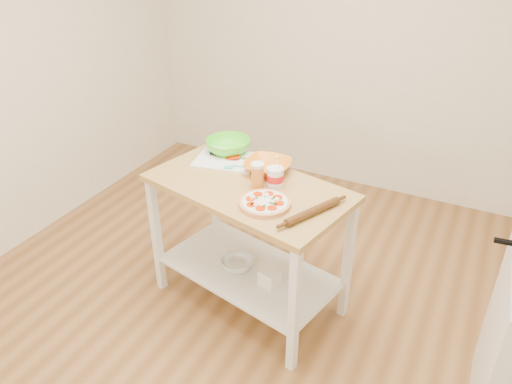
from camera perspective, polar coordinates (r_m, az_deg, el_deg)
The scene contains 13 objects.
room_shell at distance 2.50m, azimuth -2.87°, elevation 6.40°, with size 4.04×4.54×2.74m.
prep_island at distance 3.10m, azimuth -0.87°, elevation -3.19°, with size 1.33×0.91×0.90m.
pizza at distance 2.77m, azimuth 0.99°, elevation -1.24°, with size 0.29×0.29×0.05m.
cutting_board at distance 3.27m, azimuth -3.35°, elevation 3.76°, with size 0.45×0.37×0.04m.
spatula at distance 3.15m, azimuth -2.46°, elevation 2.90°, with size 0.14×0.09×0.01m.
knife at distance 3.30m, azimuth -3.69°, elevation 4.19°, with size 0.27×0.06×0.01m.
orange_bowl at distance 3.11m, azimuth 1.34°, elevation 2.93°, with size 0.29×0.29×0.07m, color orange.
green_bowl at distance 3.36m, azimuth -3.19°, elevation 5.25°, with size 0.30×0.30×0.09m, color #52E327.
beer_pint at distance 2.91m, azimuth 0.17°, elevation 1.91°, with size 0.08×0.08×0.16m.
yogurt_tub at distance 2.93m, azimuth 2.20°, elevation 1.71°, with size 0.10×0.10×0.22m.
rolling_pin at distance 2.69m, azimuth 6.49°, elevation -2.25°, with size 0.04×0.04×0.38m, color #533113.
shelf_glass_bowl at distance 3.33m, azimuth -2.17°, elevation -8.15°, with size 0.22×0.22×0.07m, color silver.
shelf_bin at distance 3.18m, azimuth 1.59°, elevation -9.76°, with size 0.11×0.11×0.11m, color white.
Camera 1 is at (1.14, -1.99, 2.35)m, focal length 35.00 mm.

